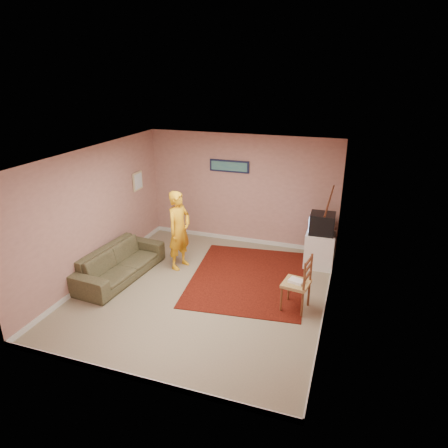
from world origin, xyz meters
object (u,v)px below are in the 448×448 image
(crt_tv, at_px, (322,224))
(chair_b, at_px, (297,277))
(tv_cabinet, at_px, (320,250))
(sofa, at_px, (120,263))
(person, at_px, (179,230))
(chair_a, at_px, (319,234))

(crt_tv, distance_m, chair_b, 1.83)
(tv_cabinet, relative_size, sofa, 0.36)
(chair_b, bearing_deg, sofa, -81.71)
(chair_b, distance_m, person, 2.70)
(crt_tv, distance_m, sofa, 4.19)
(tv_cabinet, relative_size, crt_tv, 1.46)
(crt_tv, height_order, chair_a, crt_tv)
(chair_a, relative_size, chair_b, 0.91)
(chair_b, height_order, sofa, chair_b)
(tv_cabinet, height_order, person, person)
(crt_tv, xyz_separation_m, chair_b, (-0.21, -1.78, -0.36))
(crt_tv, xyz_separation_m, sofa, (-3.74, -1.77, -0.67))
(tv_cabinet, height_order, chair_a, chair_a)
(person, bearing_deg, tv_cabinet, -55.78)
(tv_cabinet, bearing_deg, person, -160.82)
(tv_cabinet, xyz_separation_m, person, (-2.78, -0.97, 0.46))
(crt_tv, bearing_deg, chair_a, 96.92)
(chair_b, distance_m, sofa, 3.55)
(crt_tv, relative_size, sofa, 0.25)
(chair_a, height_order, chair_b, chair_b)
(crt_tv, bearing_deg, tv_cabinet, -0.00)
(tv_cabinet, xyz_separation_m, chair_a, (-0.07, 0.45, 0.18))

